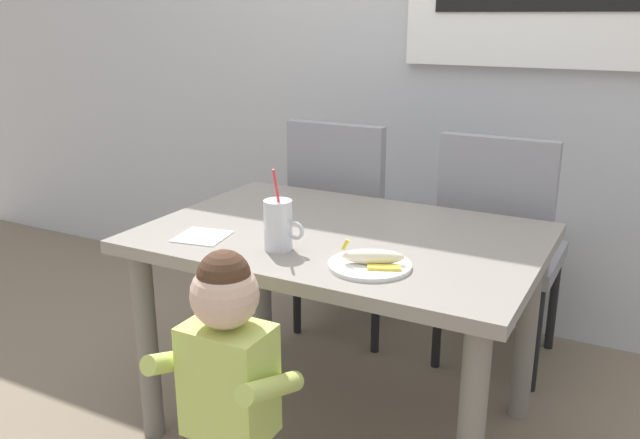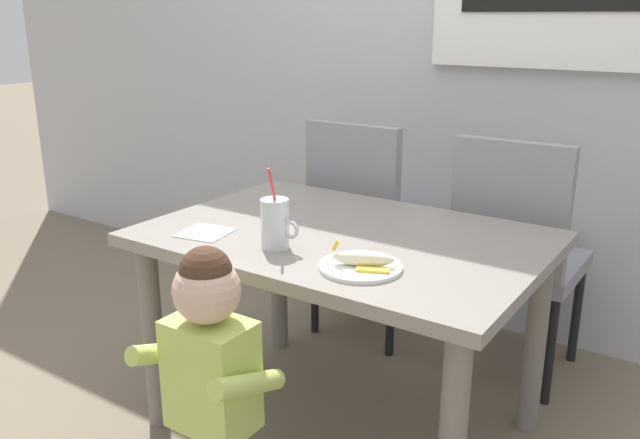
{
  "view_description": "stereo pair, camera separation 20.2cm",
  "coord_description": "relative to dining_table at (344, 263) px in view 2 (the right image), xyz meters",
  "views": [
    {
      "loc": [
        0.87,
        -1.79,
        1.37
      ],
      "look_at": [
        -0.04,
        -0.09,
        0.77
      ],
      "focal_mm": 37.0,
      "sensor_mm": 36.0,
      "label": 1
    },
    {
      "loc": [
        1.05,
        -1.69,
        1.37
      ],
      "look_at": [
        -0.04,
        -0.09,
        0.77
      ],
      "focal_mm": 37.0,
      "sensor_mm": 36.0,
      "label": 2
    }
  ],
  "objects": [
    {
      "name": "snack_plate",
      "position": [
        0.2,
        -0.24,
        0.11
      ],
      "size": [
        0.23,
        0.23,
        0.01
      ],
      "primitive_type": "cylinder",
      "color": "white",
      "rests_on": "dining_table"
    },
    {
      "name": "ground_plane",
      "position": [
        0.0,
        0.0,
        -0.6
      ],
      "size": [
        24.0,
        24.0,
        0.0
      ],
      "primitive_type": "plane",
      "color": "#7A6B56"
    },
    {
      "name": "peeled_banana",
      "position": [
        0.21,
        -0.24,
        0.14
      ],
      "size": [
        0.18,
        0.13,
        0.07
      ],
      "rotation": [
        0.0,
        0.0,
        0.41
      ],
      "color": "#F4EAC6",
      "rests_on": "snack_plate"
    },
    {
      "name": "toddler_standing",
      "position": [
        -0.02,
        -0.61,
        -0.08
      ],
      "size": [
        0.33,
        0.24,
        0.84
      ],
      "color": "#3F4760",
      "rests_on": "ground"
    },
    {
      "name": "milk_cup",
      "position": [
        -0.09,
        -0.23,
        0.17
      ],
      "size": [
        0.13,
        0.08,
        0.25
      ],
      "color": "silver",
      "rests_on": "dining_table"
    },
    {
      "name": "dining_table",
      "position": [
        0.0,
        0.0,
        0.0
      ],
      "size": [
        1.24,
        0.86,
        0.71
      ],
      "color": "gray",
      "rests_on": "ground"
    },
    {
      "name": "dining_chair_left",
      "position": [
        -0.29,
        0.64,
        -0.06
      ],
      "size": [
        0.44,
        0.44,
        0.96
      ],
      "rotation": [
        0.0,
        0.0,
        3.14
      ],
      "color": "gray",
      "rests_on": "ground"
    },
    {
      "name": "dining_chair_right",
      "position": [
        0.36,
        0.64,
        -0.06
      ],
      "size": [
        0.44,
        0.45,
        0.96
      ],
      "rotation": [
        0.0,
        0.0,
        3.14
      ],
      "color": "gray",
      "rests_on": "ground"
    },
    {
      "name": "paper_napkin",
      "position": [
        -0.36,
        -0.25,
        0.11
      ],
      "size": [
        0.17,
        0.17,
        0.0
      ],
      "primitive_type": "cube",
      "rotation": [
        0.0,
        0.0,
        0.18
      ],
      "color": "white",
      "rests_on": "dining_table"
    }
  ]
}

